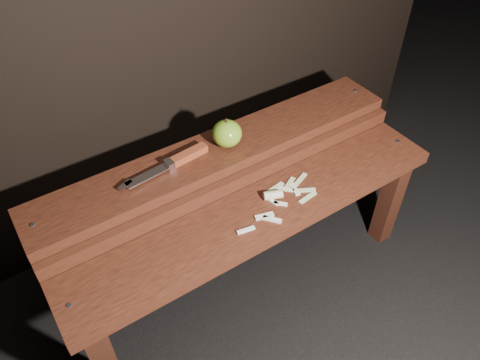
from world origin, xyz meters
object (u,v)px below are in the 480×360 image
bench_rear_tier (221,169)px  apple (227,133)px  bench_front_tier (263,227)px  knife (179,160)px

bench_rear_tier → apple: bearing=9.3°
bench_front_tier → bench_rear_tier: (0.00, 0.23, 0.06)m
bench_front_tier → apple: apple is taller
bench_front_tier → bench_rear_tier: 0.23m
bench_front_tier → bench_rear_tier: bearing=90.0°
bench_rear_tier → apple: size_ratio=12.84×
bench_front_tier → apple: 0.30m
knife → bench_front_tier: bearing=-59.8°
bench_front_tier → bench_rear_tier: size_ratio=1.00×
bench_front_tier → bench_rear_tier: bench_rear_tier is taller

